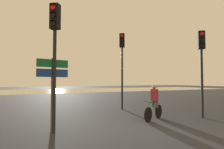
% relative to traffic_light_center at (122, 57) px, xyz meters
% --- Properties ---
extents(ground_plane, '(120.00, 120.00, 0.00)m').
position_rel_traffic_light_center_xyz_m(ground_plane, '(-1.31, -5.20, -3.36)').
color(ground_plane, black).
extents(water_strip, '(80.00, 16.00, 0.01)m').
position_rel_traffic_light_center_xyz_m(water_strip, '(-1.31, 24.95, -3.36)').
color(water_strip, '#9E937F').
rests_on(water_strip, ground).
extents(traffic_light_center, '(0.40, 0.42, 4.87)m').
position_rel_traffic_light_center_xyz_m(traffic_light_center, '(0.00, 0.00, 0.00)').
color(traffic_light_center, black).
rests_on(traffic_light_center, ground).
extents(traffic_light_near_right, '(0.40, 0.42, 4.29)m').
position_rel_traffic_light_center_xyz_m(traffic_light_near_right, '(2.35, -3.93, -0.37)').
color(traffic_light_near_right, black).
rests_on(traffic_light_near_right, ground).
extents(traffic_light_near_left, '(0.41, 0.42, 4.52)m').
position_rel_traffic_light_center_xyz_m(traffic_light_near_left, '(-4.58, -3.46, -0.22)').
color(traffic_light_near_left, black).
rests_on(traffic_light_near_left, ground).
extents(direction_sign_post, '(1.08, 0.25, 2.60)m').
position_rel_traffic_light_center_xyz_m(direction_sign_post, '(-4.63, -3.39, -1.57)').
color(direction_sign_post, slate).
rests_on(direction_sign_post, ground).
extents(cyclist, '(1.56, 0.80, 1.62)m').
position_rel_traffic_light_center_xyz_m(cyclist, '(-0.13, -3.35, -2.54)').
color(cyclist, black).
rests_on(cyclist, ground).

